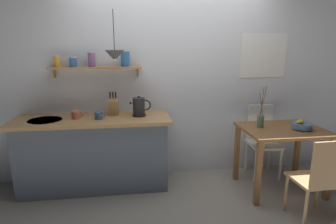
{
  "coord_description": "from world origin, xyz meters",
  "views": [
    {
      "loc": [
        -0.55,
        -3.01,
        1.73
      ],
      "look_at": [
        -0.1,
        0.25,
        0.95
      ],
      "focal_mm": 30.17,
      "sensor_mm": 36.0,
      "label": 1
    }
  ],
  "objects_px": {
    "twig_vase": "(260,120)",
    "pendant_lamp": "(115,55)",
    "knife_block": "(113,106)",
    "dining_table": "(282,139)",
    "fruit_bowl": "(302,125)",
    "coffee_mug_by_sink": "(76,115)",
    "electric_kettle": "(139,107)",
    "coffee_mug_spare": "(99,116)",
    "dining_chair_far": "(262,137)",
    "dining_chair_near": "(320,177)"
  },
  "relations": [
    {
      "from": "dining_chair_far",
      "to": "coffee_mug_spare",
      "type": "relative_size",
      "value": 7.42
    },
    {
      "from": "twig_vase",
      "to": "pendant_lamp",
      "type": "height_order",
      "value": "pendant_lamp"
    },
    {
      "from": "dining_table",
      "to": "coffee_mug_by_sink",
      "type": "height_order",
      "value": "coffee_mug_by_sink"
    },
    {
      "from": "twig_vase",
      "to": "knife_block",
      "type": "xyz_separation_m",
      "value": [
        -1.73,
        0.38,
        0.14
      ]
    },
    {
      "from": "knife_block",
      "to": "pendant_lamp",
      "type": "relative_size",
      "value": 0.53
    },
    {
      "from": "dining_chair_far",
      "to": "fruit_bowl",
      "type": "bearing_deg",
      "value": -69.05
    },
    {
      "from": "dining_chair_near",
      "to": "coffee_mug_by_sink",
      "type": "distance_m",
      "value": 2.67
    },
    {
      "from": "dining_chair_near",
      "to": "twig_vase",
      "type": "distance_m",
      "value": 0.89
    },
    {
      "from": "fruit_bowl",
      "to": "coffee_mug_spare",
      "type": "height_order",
      "value": "coffee_mug_spare"
    },
    {
      "from": "dining_table",
      "to": "dining_chair_far",
      "type": "bearing_deg",
      "value": 91.65
    },
    {
      "from": "coffee_mug_by_sink",
      "to": "coffee_mug_spare",
      "type": "xyz_separation_m",
      "value": [
        0.26,
        -0.07,
        -0.0
      ]
    },
    {
      "from": "fruit_bowl",
      "to": "coffee_mug_by_sink",
      "type": "xyz_separation_m",
      "value": [
        -2.59,
        0.41,
        0.11
      ]
    },
    {
      "from": "dining_chair_near",
      "to": "fruit_bowl",
      "type": "distance_m",
      "value": 0.72
    },
    {
      "from": "dining_chair_near",
      "to": "coffee_mug_spare",
      "type": "relative_size",
      "value": 6.99
    },
    {
      "from": "fruit_bowl",
      "to": "twig_vase",
      "type": "height_order",
      "value": "twig_vase"
    },
    {
      "from": "twig_vase",
      "to": "coffee_mug_spare",
      "type": "distance_m",
      "value": 1.9
    },
    {
      "from": "electric_kettle",
      "to": "coffee_mug_spare",
      "type": "relative_size",
      "value": 2.02
    },
    {
      "from": "dining_chair_near",
      "to": "dining_table",
      "type": "bearing_deg",
      "value": 92.12
    },
    {
      "from": "fruit_bowl",
      "to": "coffee_mug_by_sink",
      "type": "relative_size",
      "value": 1.69
    },
    {
      "from": "electric_kettle",
      "to": "pendant_lamp",
      "type": "xyz_separation_m",
      "value": [
        -0.26,
        -0.11,
        0.62
      ]
    },
    {
      "from": "coffee_mug_spare",
      "to": "dining_table",
      "type": "bearing_deg",
      "value": -7.19
    },
    {
      "from": "coffee_mug_by_sink",
      "to": "coffee_mug_spare",
      "type": "relative_size",
      "value": 1.05
    },
    {
      "from": "knife_block",
      "to": "coffee_mug_by_sink",
      "type": "xyz_separation_m",
      "value": [
        -0.43,
        -0.12,
        -0.07
      ]
    },
    {
      "from": "dining_table",
      "to": "fruit_bowl",
      "type": "relative_size",
      "value": 4.17
    },
    {
      "from": "dining_chair_far",
      "to": "electric_kettle",
      "type": "distance_m",
      "value": 1.73
    },
    {
      "from": "coffee_mug_spare",
      "to": "electric_kettle",
      "type": "bearing_deg",
      "value": 12.5
    },
    {
      "from": "knife_block",
      "to": "coffee_mug_spare",
      "type": "height_order",
      "value": "knife_block"
    },
    {
      "from": "dining_chair_near",
      "to": "electric_kettle",
      "type": "distance_m",
      "value": 2.06
    },
    {
      "from": "dining_table",
      "to": "dining_chair_far",
      "type": "height_order",
      "value": "dining_chair_far"
    },
    {
      "from": "dining_chair_near",
      "to": "electric_kettle",
      "type": "bearing_deg",
      "value": 147.81
    },
    {
      "from": "knife_block",
      "to": "coffee_mug_by_sink",
      "type": "relative_size",
      "value": 2.18
    },
    {
      "from": "coffee_mug_by_sink",
      "to": "pendant_lamp",
      "type": "relative_size",
      "value": 0.24
    },
    {
      "from": "coffee_mug_spare",
      "to": "pendant_lamp",
      "type": "distance_m",
      "value": 0.71
    },
    {
      "from": "dining_chair_near",
      "to": "coffee_mug_spare",
      "type": "height_order",
      "value": "coffee_mug_spare"
    },
    {
      "from": "twig_vase",
      "to": "electric_kettle",
      "type": "xyz_separation_m",
      "value": [
        -1.42,
        0.3,
        0.14
      ]
    },
    {
      "from": "dining_table",
      "to": "coffee_mug_by_sink",
      "type": "distance_m",
      "value": 2.44
    },
    {
      "from": "twig_vase",
      "to": "knife_block",
      "type": "distance_m",
      "value": 1.77
    },
    {
      "from": "dining_chair_near",
      "to": "dining_chair_far",
      "type": "bearing_deg",
      "value": 91.93
    },
    {
      "from": "coffee_mug_by_sink",
      "to": "electric_kettle",
      "type": "bearing_deg",
      "value": 3.04
    },
    {
      "from": "knife_block",
      "to": "coffee_mug_spare",
      "type": "bearing_deg",
      "value": -130.67
    },
    {
      "from": "coffee_mug_by_sink",
      "to": "coffee_mug_spare",
      "type": "distance_m",
      "value": 0.27
    },
    {
      "from": "electric_kettle",
      "to": "coffee_mug_by_sink",
      "type": "relative_size",
      "value": 1.92
    },
    {
      "from": "twig_vase",
      "to": "coffee_mug_spare",
      "type": "height_order",
      "value": "twig_vase"
    },
    {
      "from": "dining_chair_near",
      "to": "coffee_mug_spare",
      "type": "distance_m",
      "value": 2.41
    },
    {
      "from": "fruit_bowl",
      "to": "electric_kettle",
      "type": "distance_m",
      "value": 1.92
    },
    {
      "from": "dining_chair_far",
      "to": "twig_vase",
      "type": "relative_size",
      "value": 1.92
    },
    {
      "from": "knife_block",
      "to": "coffee_mug_by_sink",
      "type": "height_order",
      "value": "knife_block"
    },
    {
      "from": "coffee_mug_by_sink",
      "to": "coffee_mug_spare",
      "type": "bearing_deg",
      "value": -13.92
    },
    {
      "from": "dining_table",
      "to": "electric_kettle",
      "type": "xyz_separation_m",
      "value": [
        -1.67,
        0.37,
        0.36
      ]
    },
    {
      "from": "dining_chair_near",
      "to": "coffee_mug_spare",
      "type": "bearing_deg",
      "value": 156.05
    }
  ]
}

